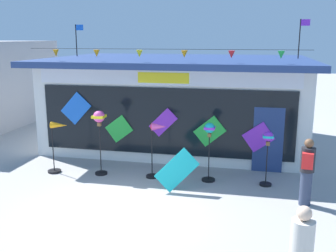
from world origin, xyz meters
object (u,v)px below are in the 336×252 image
(wind_spinner_right, at_px, (268,146))
(display_kite_on_ground, at_px, (177,170))
(wind_spinner_center_right, at_px, (209,140))
(wind_spinner_far_left, at_px, (57,140))
(wind_spinner_center_left, at_px, (157,140))
(wind_spinner_left, at_px, (99,125))
(kite_shop_building, at_px, (180,100))
(person_mid_plaza, at_px, (307,171))

(wind_spinner_right, distance_m, display_kite_on_ground, 2.58)
(wind_spinner_center_right, relative_size, wind_spinner_right, 1.10)
(wind_spinner_far_left, distance_m, display_kite_on_ground, 3.89)
(wind_spinner_center_left, height_order, display_kite_on_ground, wind_spinner_center_left)
(wind_spinner_left, distance_m, wind_spinner_center_right, 3.25)
(kite_shop_building, distance_m, wind_spinner_far_left, 5.33)
(kite_shop_building, distance_m, wind_spinner_right, 5.26)
(kite_shop_building, relative_size, wind_spinner_far_left, 5.92)
(kite_shop_building, relative_size, wind_spinner_center_left, 5.68)
(wind_spinner_left, height_order, person_mid_plaza, wind_spinner_left)
(wind_spinner_left, bearing_deg, person_mid_plaza, -10.27)
(wind_spinner_left, xyz_separation_m, wind_spinner_center_left, (1.72, 0.06, -0.36))
(kite_shop_building, height_order, person_mid_plaza, kite_shop_building)
(wind_spinner_left, relative_size, wind_spinner_center_left, 1.17)
(kite_shop_building, relative_size, person_mid_plaza, 5.61)
(kite_shop_building, bearing_deg, person_mid_plaza, -52.33)
(wind_spinner_center_right, distance_m, wind_spinner_right, 1.60)
(wind_spinner_far_left, relative_size, wind_spinner_center_right, 0.93)
(wind_spinner_center_left, relative_size, wind_spinner_center_right, 0.97)
(display_kite_on_ground, bearing_deg, wind_spinner_far_left, 169.50)
(kite_shop_building, xyz_separation_m, display_kite_on_ground, (0.85, -5.09, -1.07))
(wind_spinner_center_left, bearing_deg, wind_spinner_center_right, 2.38)
(wind_spinner_far_left, relative_size, person_mid_plaza, 0.95)
(wind_spinner_center_right, height_order, wind_spinner_right, wind_spinner_center_right)
(wind_spinner_center_left, relative_size, display_kite_on_ground, 1.50)
(wind_spinner_left, xyz_separation_m, wind_spinner_center_right, (3.23, 0.13, -0.31))
(wind_spinner_far_left, xyz_separation_m, wind_spinner_right, (6.14, 0.24, 0.09))
(wind_spinner_center_right, relative_size, display_kite_on_ground, 1.55)
(wind_spinner_center_right, bearing_deg, display_kite_on_ground, -127.58)
(wind_spinner_center_right, distance_m, person_mid_plaza, 2.78)
(wind_spinner_far_left, relative_size, display_kite_on_ground, 1.44)
(kite_shop_building, distance_m, display_kite_on_ground, 5.27)
(wind_spinner_left, height_order, display_kite_on_ground, wind_spinner_left)
(kite_shop_building, bearing_deg, wind_spinner_left, -111.05)
(kite_shop_building, height_order, display_kite_on_ground, kite_shop_building)
(wind_spinner_left, xyz_separation_m, wind_spinner_right, (4.83, 0.11, -0.39))
(wind_spinner_far_left, relative_size, wind_spinner_right, 1.03)
(person_mid_plaza, bearing_deg, display_kite_on_ground, 5.70)
(wind_spinner_center_left, bearing_deg, person_mid_plaza, -15.38)
(wind_spinner_left, xyz_separation_m, person_mid_plaza, (5.73, -1.04, -0.63))
(wind_spinner_far_left, xyz_separation_m, display_kite_on_ground, (3.80, -0.70, -0.44))
(kite_shop_building, relative_size, wind_spinner_right, 6.08)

